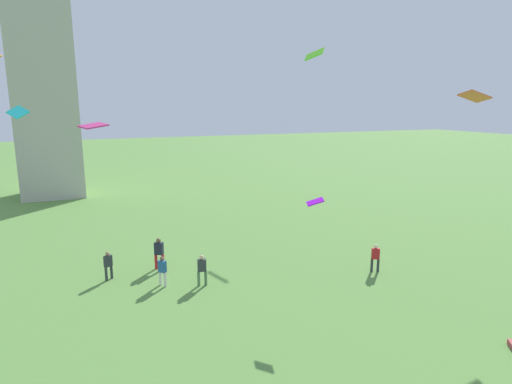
{
  "coord_description": "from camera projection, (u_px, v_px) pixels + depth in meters",
  "views": [
    {
      "loc": [
        -7.28,
        -3.53,
        9.11
      ],
      "look_at": [
        1.19,
        16.44,
        4.65
      ],
      "focal_mm": 29.71,
      "sensor_mm": 36.0,
      "label": 1
    }
  ],
  "objects": [
    {
      "name": "kite_flying_4",
      "position": [
        93.0,
        126.0,
        24.96
      ],
      "size": [
        1.8,
        1.62,
        0.37
      ],
      "rotation": [
        0.0,
        0.0,
        0.52
      ],
      "color": "#CD2D7D"
    },
    {
      "name": "person_4",
      "position": [
        202.0,
        268.0,
        21.61
      ],
      "size": [
        0.5,
        0.31,
        1.64
      ],
      "rotation": [
        0.0,
        0.0,
        6.13
      ],
      "color": "#51754C",
      "rests_on": "ground_plane"
    },
    {
      "name": "kite_flying_3",
      "position": [
        475.0,
        96.0,
        23.1
      ],
      "size": [
        1.46,
        1.15,
        0.7
      ],
      "rotation": [
        0.0,
        0.0,
        6.18
      ],
      "color": "orange"
    },
    {
      "name": "person_0",
      "position": [
        108.0,
        264.0,
        22.38
      ],
      "size": [
        0.46,
        0.42,
        1.55
      ],
      "rotation": [
        0.0,
        0.0,
        0.59
      ],
      "color": "#2D3338",
      "rests_on": "ground_plane"
    },
    {
      "name": "person_2",
      "position": [
        162.0,
        269.0,
        21.59
      ],
      "size": [
        0.42,
        0.47,
        1.57
      ],
      "rotation": [
        0.0,
        0.0,
        5.3
      ],
      "color": "silver",
      "rests_on": "ground_plane"
    },
    {
      "name": "kite_flying_0",
      "position": [
        315.0,
        202.0,
        19.79
      ],
      "size": [
        0.9,
        0.81,
        0.37
      ],
      "rotation": [
        0.0,
        0.0,
        5.89
      ],
      "color": "#9608E1"
    },
    {
      "name": "person_1",
      "position": [
        375.0,
        256.0,
        23.43
      ],
      "size": [
        0.47,
        0.38,
        1.58
      ],
      "rotation": [
        0.0,
        0.0,
        5.87
      ],
      "color": "#2D3338",
      "rests_on": "ground_plane"
    },
    {
      "name": "person_3",
      "position": [
        159.0,
        252.0,
        23.78
      ],
      "size": [
        0.55,
        0.48,
        1.82
      ],
      "rotation": [
        0.0,
        0.0,
        5.73
      ],
      "color": "red",
      "rests_on": "ground_plane"
    },
    {
      "name": "kite_flying_1",
      "position": [
        314.0,
        54.0,
        36.6
      ],
      "size": [
        1.7,
        2.02,
        1.19
      ],
      "rotation": [
        0.0,
        0.0,
        5.4
      ],
      "color": "#5FE022"
    },
    {
      "name": "kite_flying_2",
      "position": [
        18.0,
        112.0,
        23.23
      ],
      "size": [
        1.28,
        1.26,
        0.77
      ],
      "rotation": [
        0.0,
        0.0,
        2.15
      ],
      "color": "#1DCCCD"
    }
  ]
}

